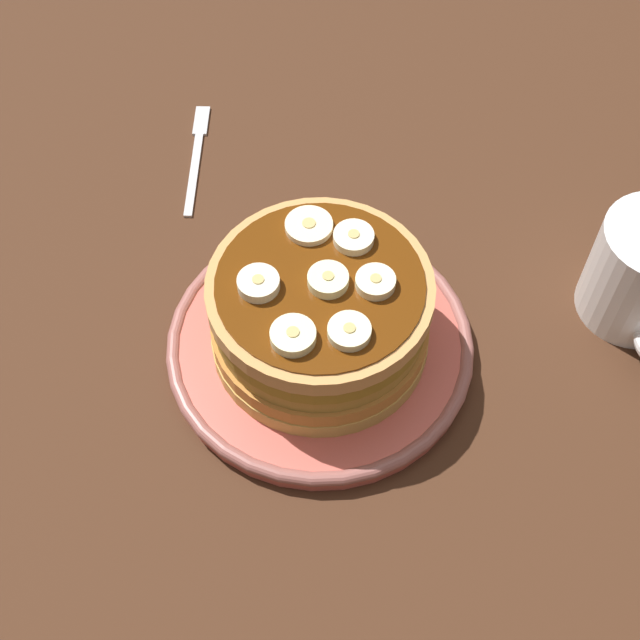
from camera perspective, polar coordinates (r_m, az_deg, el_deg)
ground_plane at (r=65.91cm, az=0.00°, el=-2.79°), size 140.00×140.00×3.00cm
plate at (r=63.83cm, az=0.00°, el=-1.65°), size 22.42×22.42×1.75cm
pancake_stack at (r=60.36cm, az=0.25°, el=0.30°), size 16.02×15.77×7.18cm
banana_slice_0 at (r=57.41cm, az=0.55°, el=2.86°), size 2.74×2.74×1.01cm
banana_slice_1 at (r=57.05cm, az=3.64°, el=2.19°), size 2.67×2.67×0.96cm
banana_slice_2 at (r=57.17cm, az=-4.04°, el=2.37°), size 2.81×2.81×1.03cm
banana_slice_3 at (r=60.26cm, az=-0.73°, el=6.14°), size 3.32×3.32×0.73cm
banana_slice_4 at (r=55.00cm, az=1.93°, el=-0.77°), size 2.80×2.80×0.91cm
banana_slice_5 at (r=59.52cm, az=2.21°, el=5.37°), size 2.80×2.80×0.91cm
banana_slice_6 at (r=54.75cm, az=-1.77°, el=-1.06°), size 2.94×2.94×1.01cm
fork at (r=77.94cm, az=-8.06°, el=10.86°), size 13.02×1.36×0.50cm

